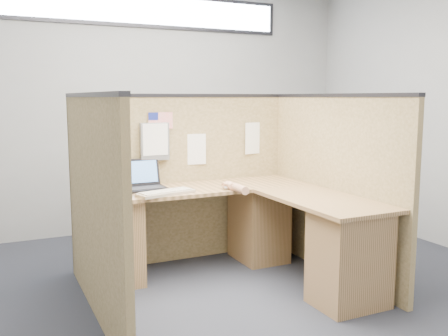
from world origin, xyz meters
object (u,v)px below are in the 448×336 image
l_desk (238,233)px  laptop (144,182)px  keyboard (166,193)px  mouse (228,187)px

l_desk → laptop: laptop is taller
keyboard → laptop: bearing=90.5°
l_desk → laptop: size_ratio=5.74×
laptop → mouse: bearing=-28.3°
laptop → mouse: (0.64, -0.33, -0.04)m
laptop → l_desk: bearing=-40.3°
l_desk → keyboard: 0.68m
l_desk → keyboard: bearing=160.9°
laptop → keyboard: size_ratio=0.68×
keyboard → mouse: size_ratio=4.95×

